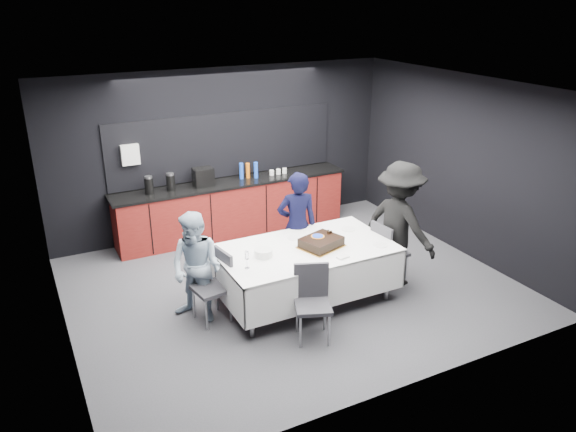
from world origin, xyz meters
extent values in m
plane|color=#444449|center=(0.00, 0.00, 0.00)|extent=(6.00, 6.00, 0.00)
cube|color=white|center=(0.00, 0.00, 2.80)|extent=(6.00, 5.00, 0.04)
cube|color=black|center=(0.00, 2.50, 1.40)|extent=(6.00, 0.04, 2.80)
cube|color=black|center=(0.00, -2.50, 1.40)|extent=(6.00, 0.04, 2.80)
cube|color=black|center=(-3.00, 0.00, 1.40)|extent=(0.04, 5.00, 2.80)
cube|color=black|center=(3.00, 0.00, 1.40)|extent=(0.04, 5.00, 2.80)
cube|color=maroon|center=(0.00, 2.20, 0.45)|extent=(4.00, 0.60, 0.90)
cube|color=black|center=(0.00, 2.20, 0.92)|extent=(4.10, 0.64, 0.04)
cube|color=black|center=(0.00, 2.48, 1.50)|extent=(4.00, 0.03, 1.10)
cube|color=white|center=(-1.60, 2.43, 1.55)|extent=(0.28, 0.12, 0.32)
cylinder|color=black|center=(-1.40, 2.20, 1.07)|extent=(0.14, 0.14, 0.26)
cylinder|color=black|center=(-1.05, 2.20, 1.07)|extent=(0.14, 0.14, 0.26)
cube|color=black|center=(-0.50, 2.20, 1.09)|extent=(0.32, 0.24, 0.30)
cylinder|color=blue|center=(0.20, 2.25, 1.08)|extent=(0.07, 0.07, 0.28)
cylinder|color=orange|center=(0.32, 2.25, 1.07)|extent=(0.07, 0.07, 0.26)
cylinder|color=blue|center=(0.44, 2.18, 1.08)|extent=(0.07, 0.07, 0.28)
cylinder|color=white|center=(0.75, 2.20, 0.98)|extent=(0.08, 0.08, 0.09)
cylinder|color=white|center=(0.88, 2.20, 0.98)|extent=(0.08, 0.08, 0.09)
cylinder|color=white|center=(1.00, 2.20, 0.98)|extent=(0.08, 0.08, 0.09)
cylinder|color=#99999E|center=(-1.40, 2.20, 1.21)|extent=(0.12, 0.12, 0.03)
cylinder|color=#99999E|center=(-1.05, 2.20, 1.21)|extent=(0.12, 0.12, 0.03)
cylinder|color=#99999E|center=(-1.00, -0.90, 0.38)|extent=(0.06, 0.06, 0.75)
cylinder|color=#99999E|center=(-1.00, 0.10, 0.38)|extent=(0.06, 0.06, 0.75)
cylinder|color=#99999E|center=(1.00, -0.90, 0.38)|extent=(0.06, 0.06, 0.75)
cylinder|color=#99999E|center=(1.00, 0.10, 0.38)|extent=(0.06, 0.06, 0.75)
cube|color=white|center=(0.00, -0.40, 0.76)|extent=(2.32, 1.32, 0.04)
cube|color=white|center=(0.00, -1.05, 0.49)|extent=(2.32, 0.02, 0.55)
cube|color=white|center=(0.00, 0.25, 0.49)|extent=(2.32, 0.02, 0.55)
cube|color=white|center=(-1.15, -0.40, 0.49)|extent=(0.02, 1.32, 0.55)
cube|color=white|center=(1.15, -0.40, 0.49)|extent=(0.02, 1.32, 0.55)
cube|color=gold|center=(0.20, -0.48, 0.79)|extent=(0.64, 0.58, 0.01)
cube|color=black|center=(0.20, -0.48, 0.85)|extent=(0.59, 0.53, 0.11)
cube|color=black|center=(0.20, -0.48, 0.91)|extent=(0.59, 0.53, 0.01)
cylinder|color=orange|center=(0.18, -0.42, 0.91)|extent=(0.18, 0.18, 0.00)
cylinder|color=#193ABE|center=(0.18, -0.42, 0.92)|extent=(0.15, 0.15, 0.01)
sphere|color=black|center=(0.38, -0.36, 0.93)|extent=(0.04, 0.04, 0.04)
sphere|color=black|center=(0.40, -0.40, 0.93)|extent=(0.04, 0.04, 0.04)
sphere|color=black|center=(0.36, -0.40, 0.93)|extent=(0.04, 0.04, 0.04)
cylinder|color=white|center=(-0.61, -0.40, 0.83)|extent=(0.23, 0.23, 0.10)
cylinder|color=white|center=(-0.27, -0.81, 0.78)|extent=(0.22, 0.22, 0.01)
cylinder|color=white|center=(0.84, -0.14, 0.78)|extent=(0.20, 0.20, 0.01)
cylinder|color=white|center=(0.92, -0.80, 0.78)|extent=(0.19, 0.19, 0.01)
cylinder|color=white|center=(0.02, -0.07, 0.78)|extent=(0.20, 0.20, 0.01)
cube|color=white|center=(0.28, -0.89, 0.79)|extent=(0.17, 0.13, 0.02)
cylinder|color=white|center=(-0.92, -0.60, 0.78)|extent=(0.06, 0.06, 0.00)
cylinder|color=white|center=(-0.92, -0.60, 0.84)|extent=(0.01, 0.01, 0.12)
cylinder|color=white|center=(-0.92, -0.60, 0.95)|extent=(0.05, 0.05, 0.10)
cube|color=#323137|center=(-1.30, -0.32, 0.45)|extent=(0.48, 0.48, 0.05)
cube|color=#323137|center=(-1.11, -0.29, 0.70)|extent=(0.10, 0.42, 0.45)
cylinder|color=#99999E|center=(-1.49, -0.18, 0.22)|extent=(0.03, 0.03, 0.44)
cylinder|color=#99999E|center=(-1.44, -0.52, 0.22)|extent=(0.03, 0.03, 0.44)
cylinder|color=#99999E|center=(-1.16, -0.13, 0.22)|extent=(0.03, 0.03, 0.44)
cylinder|color=#99999E|center=(-1.11, -0.47, 0.22)|extent=(0.03, 0.03, 0.44)
cube|color=#323137|center=(1.34, -0.50, 0.45)|extent=(0.46, 0.46, 0.05)
cube|color=#323137|center=(1.15, -0.51, 0.70)|extent=(0.08, 0.42, 0.45)
cylinder|color=#99999E|center=(1.52, -0.65, 0.22)|extent=(0.03, 0.03, 0.44)
cylinder|color=#99999E|center=(1.49, -0.31, 0.22)|extent=(0.03, 0.03, 0.44)
cylinder|color=#99999E|center=(1.18, -0.68, 0.22)|extent=(0.03, 0.03, 0.44)
cylinder|color=#99999E|center=(1.15, -0.34, 0.22)|extent=(0.03, 0.03, 0.44)
cube|color=#323137|center=(-0.37, -1.28, 0.45)|extent=(0.54, 0.54, 0.05)
cube|color=#323137|center=(-0.30, -1.10, 0.70)|extent=(0.41, 0.19, 0.45)
cylinder|color=#99999E|center=(-0.59, -1.37, 0.22)|extent=(0.03, 0.03, 0.44)
cylinder|color=#99999E|center=(-0.27, -1.50, 0.22)|extent=(0.03, 0.03, 0.44)
cylinder|color=#99999E|center=(-0.46, -1.06, 0.22)|extent=(0.03, 0.03, 0.44)
cylinder|color=#99999E|center=(-0.15, -1.18, 0.22)|extent=(0.03, 0.03, 0.44)
imported|color=black|center=(0.23, 0.28, 0.80)|extent=(0.66, 0.51, 1.60)
imported|color=#9FB4C8|center=(-1.44, -0.21, 0.72)|extent=(0.87, 0.89, 1.45)
imported|color=black|center=(1.41, -0.56, 0.90)|extent=(0.94, 1.29, 1.80)
camera|label=1|loc=(-3.26, -6.30, 3.91)|focal=35.00mm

